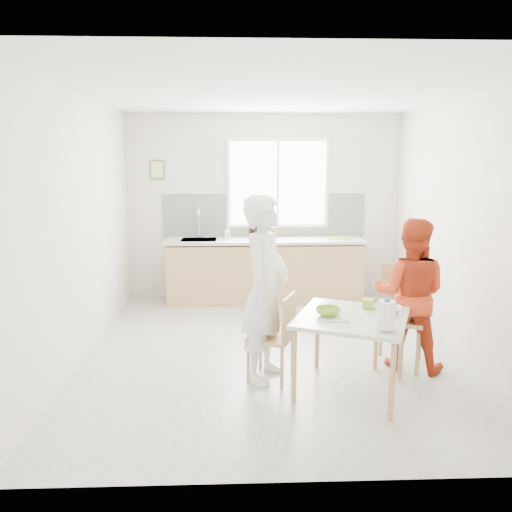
{
  "coord_description": "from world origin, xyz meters",
  "views": [
    {
      "loc": [
        -0.39,
        -5.12,
        2.06
      ],
      "look_at": [
        -0.19,
        0.2,
        1.02
      ],
      "focal_mm": 35.0,
      "sensor_mm": 36.0,
      "label": 1
    }
  ],
  "objects_px": {
    "person_white": "(266,289)",
    "milk_jug": "(387,315)",
    "bowl_green": "(328,311)",
    "wine_bottle_b": "(252,227)",
    "chair_left": "(277,333)",
    "chair_far": "(401,311)",
    "person_red": "(409,294)",
    "bowl_white": "(390,309)",
    "wine_bottle_a": "(256,227)",
    "dining_table": "(352,324)"
  },
  "relations": [
    {
      "from": "chair_left",
      "to": "wine_bottle_b",
      "type": "bearing_deg",
      "value": -153.76
    },
    {
      "from": "dining_table",
      "to": "wine_bottle_a",
      "type": "relative_size",
      "value": 3.75
    },
    {
      "from": "chair_left",
      "to": "chair_far",
      "type": "height_order",
      "value": "chair_far"
    },
    {
      "from": "bowl_white",
      "to": "milk_jug",
      "type": "xyz_separation_m",
      "value": [
        -0.18,
        -0.5,
        0.11
      ]
    },
    {
      "from": "chair_left",
      "to": "bowl_white",
      "type": "xyz_separation_m",
      "value": [
        1.01,
        -0.16,
        0.27
      ]
    },
    {
      "from": "dining_table",
      "to": "chair_left",
      "type": "xyz_separation_m",
      "value": [
        -0.63,
        0.27,
        -0.18
      ]
    },
    {
      "from": "chair_far",
      "to": "person_red",
      "type": "relative_size",
      "value": 0.66
    },
    {
      "from": "person_white",
      "to": "chair_far",
      "type": "bearing_deg",
      "value": -54.45
    },
    {
      "from": "person_white",
      "to": "bowl_green",
      "type": "bearing_deg",
      "value": -94.73
    },
    {
      "from": "chair_far",
      "to": "bowl_green",
      "type": "xyz_separation_m",
      "value": [
        -0.85,
        -0.59,
        0.19
      ]
    },
    {
      "from": "bowl_white",
      "to": "person_red",
      "type": "bearing_deg",
      "value": 52.09
    },
    {
      "from": "person_white",
      "to": "person_red",
      "type": "relative_size",
      "value": 1.16
    },
    {
      "from": "bowl_green",
      "to": "wine_bottle_a",
      "type": "xyz_separation_m",
      "value": [
        -0.53,
        3.0,
        0.34
      ]
    },
    {
      "from": "chair_far",
      "to": "milk_jug",
      "type": "xyz_separation_m",
      "value": [
        -0.46,
        -1.01,
        0.29
      ]
    },
    {
      "from": "chair_left",
      "to": "bowl_white",
      "type": "relative_size",
      "value": 4.26
    },
    {
      "from": "person_white",
      "to": "milk_jug",
      "type": "height_order",
      "value": "person_white"
    },
    {
      "from": "dining_table",
      "to": "wine_bottle_a",
      "type": "xyz_separation_m",
      "value": [
        -0.73,
        3.03,
        0.45
      ]
    },
    {
      "from": "bowl_white",
      "to": "milk_jug",
      "type": "height_order",
      "value": "milk_jug"
    },
    {
      "from": "wine_bottle_a",
      "to": "wine_bottle_b",
      "type": "height_order",
      "value": "wine_bottle_a"
    },
    {
      "from": "person_white",
      "to": "bowl_white",
      "type": "xyz_separation_m",
      "value": [
        1.11,
        -0.2,
        -0.14
      ]
    },
    {
      "from": "chair_left",
      "to": "milk_jug",
      "type": "bearing_deg",
      "value": 74.59
    },
    {
      "from": "dining_table",
      "to": "bowl_green",
      "type": "bearing_deg",
      "value": 171.04
    },
    {
      "from": "person_white",
      "to": "bowl_white",
      "type": "height_order",
      "value": "person_white"
    },
    {
      "from": "chair_left",
      "to": "wine_bottle_a",
      "type": "xyz_separation_m",
      "value": [
        -0.1,
        2.77,
        0.62
      ]
    },
    {
      "from": "chair_far",
      "to": "wine_bottle_b",
      "type": "distance_m",
      "value": 2.88
    },
    {
      "from": "dining_table",
      "to": "chair_left",
      "type": "relative_size",
      "value": 1.45
    },
    {
      "from": "person_white",
      "to": "wine_bottle_a",
      "type": "bearing_deg",
      "value": 22.79
    },
    {
      "from": "milk_jug",
      "to": "person_white",
      "type": "bearing_deg",
      "value": 166.13
    },
    {
      "from": "bowl_green",
      "to": "person_red",
      "type": "bearing_deg",
      "value": 28.32
    },
    {
      "from": "person_red",
      "to": "bowl_green",
      "type": "bearing_deg",
      "value": 51.32
    },
    {
      "from": "person_white",
      "to": "wine_bottle_b",
      "type": "relative_size",
      "value": 5.8
    },
    {
      "from": "chair_left",
      "to": "wine_bottle_b",
      "type": "xyz_separation_m",
      "value": [
        -0.16,
        2.8,
        0.61
      ]
    },
    {
      "from": "bowl_green",
      "to": "wine_bottle_b",
      "type": "relative_size",
      "value": 0.72
    },
    {
      "from": "person_white",
      "to": "bowl_green",
      "type": "distance_m",
      "value": 0.62
    },
    {
      "from": "person_red",
      "to": "wine_bottle_b",
      "type": "height_order",
      "value": "person_red"
    },
    {
      "from": "bowl_green",
      "to": "wine_bottle_b",
      "type": "distance_m",
      "value": 3.11
    },
    {
      "from": "dining_table",
      "to": "person_white",
      "type": "relative_size",
      "value": 0.69
    },
    {
      "from": "bowl_green",
      "to": "wine_bottle_b",
      "type": "xyz_separation_m",
      "value": [
        -0.59,
        3.03,
        0.33
      ]
    },
    {
      "from": "dining_table",
      "to": "chair_far",
      "type": "distance_m",
      "value": 0.9
    },
    {
      "from": "bowl_white",
      "to": "wine_bottle_a",
      "type": "xyz_separation_m",
      "value": [
        -1.1,
        2.92,
        0.35
      ]
    },
    {
      "from": "chair_far",
      "to": "bowl_white",
      "type": "relative_size",
      "value": 5.11
    },
    {
      "from": "chair_left",
      "to": "bowl_green",
      "type": "relative_size",
      "value": 3.83
    },
    {
      "from": "person_red",
      "to": "wine_bottle_a",
      "type": "distance_m",
      "value": 2.91
    },
    {
      "from": "wine_bottle_b",
      "to": "chair_left",
      "type": "bearing_deg",
      "value": -86.76
    },
    {
      "from": "person_white",
      "to": "wine_bottle_a",
      "type": "height_order",
      "value": "person_white"
    },
    {
      "from": "chair_left",
      "to": "person_red",
      "type": "xyz_separation_m",
      "value": [
        1.32,
        0.24,
        0.3
      ]
    },
    {
      "from": "person_red",
      "to": "bowl_white",
      "type": "bearing_deg",
      "value": 75.08
    },
    {
      "from": "chair_far",
      "to": "person_red",
      "type": "xyz_separation_m",
      "value": [
        0.04,
        -0.11,
        0.2
      ]
    },
    {
      "from": "milk_jug",
      "to": "chair_far",
      "type": "bearing_deg",
      "value": 88.62
    },
    {
      "from": "person_white",
      "to": "dining_table",
      "type": "bearing_deg",
      "value": -90.0
    }
  ]
}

